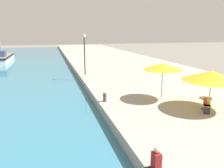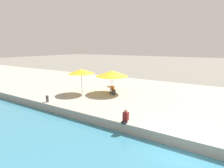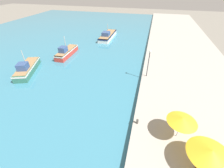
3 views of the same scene
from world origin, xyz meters
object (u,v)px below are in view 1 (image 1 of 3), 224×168
object	(u,v)px
fishing_boat_far	(2,58)
lamppost	(84,47)
cafe_chair_left	(207,108)
cafe_table	(205,101)
mooring_bollard	(105,97)
cafe_umbrella_pink	(212,76)
person_at_quay	(155,161)
cafe_umbrella_white	(163,66)
cafe_chair_right	(207,108)

from	to	relation	value
fishing_boat_far	lamppost	bearing A→B (deg)	-58.15
fishing_boat_far	cafe_chair_left	world-z (taller)	fishing_boat_far
lamppost	cafe_table	bearing A→B (deg)	-68.30
mooring_bollard	fishing_boat_far	bearing A→B (deg)	112.03
cafe_umbrella_pink	lamppost	world-z (taller)	lamppost
person_at_quay	fishing_boat_far	bearing A→B (deg)	107.27
person_at_quay	lamppost	bearing A→B (deg)	88.44
person_at_quay	cafe_chair_left	bearing A→B (deg)	37.58
cafe_umbrella_pink	cafe_umbrella_white	bearing A→B (deg)	124.16
cafe_chair_left	lamppost	distance (m)	15.51
cafe_umbrella_white	cafe_chair_right	size ratio (longest dim) A/B	3.08
cafe_umbrella_white	person_at_quay	distance (m)	8.96
cafe_chair_right	lamppost	xyz separation A→B (m)	(-5.10, 14.38, 2.77)
cafe_umbrella_white	cafe_table	distance (m)	3.65
cafe_umbrella_pink	cafe_chair_left	distance (m)	2.01
fishing_boat_far	cafe_chair_right	size ratio (longest dim) A/B	11.46
cafe_umbrella_pink	cafe_umbrella_white	size ratio (longest dim) A/B	1.26
cafe_umbrella_white	lamppost	size ratio (longest dim) A/B	0.62
cafe_umbrella_white	cafe_chair_left	size ratio (longest dim) A/B	3.08
person_at_quay	mooring_bollard	size ratio (longest dim) A/B	1.43
mooring_bollard	cafe_umbrella_pink	bearing A→B (deg)	-29.66
mooring_bollard	lamppost	xyz separation A→B (m)	(0.27, 10.47, 2.74)
cafe_table	cafe_chair_left	distance (m)	0.75
fishing_boat_far	mooring_bollard	distance (m)	32.24
cafe_umbrella_white	cafe_chair_left	world-z (taller)	cafe_umbrella_white
cafe_chair_right	person_at_quay	bearing A→B (deg)	68.87
cafe_table	person_at_quay	world-z (taller)	person_at_quay
cafe_umbrella_pink	cafe_umbrella_white	world-z (taller)	cafe_umbrella_white
cafe_chair_right	person_at_quay	world-z (taller)	person_at_quay
cafe_umbrella_white	fishing_boat_far	bearing A→B (deg)	117.90
cafe_umbrella_pink	mooring_bollard	xyz separation A→B (m)	(-5.93, 3.38, -1.83)
cafe_table	cafe_chair_right	bearing A→B (deg)	-121.24
cafe_chair_left	person_at_quay	world-z (taller)	person_at_quay
cafe_chair_left	cafe_table	bearing A→B (deg)	-90.00
cafe_umbrella_pink	mooring_bollard	size ratio (longest dim) A/B	5.42
cafe_chair_right	mooring_bollard	world-z (taller)	cafe_chair_right
fishing_boat_far	cafe_chair_left	size ratio (longest dim) A/B	11.46
cafe_umbrella_pink	person_at_quay	xyz separation A→B (m)	(-6.17, -4.85, -1.77)
cafe_chair_left	mooring_bollard	world-z (taller)	cafe_chair_left
fishing_boat_far	cafe_umbrella_white	distance (m)	34.63
fishing_boat_far	cafe_chair_right	bearing A→B (deg)	-63.30
cafe_table	mooring_bollard	world-z (taller)	cafe_table
cafe_table	cafe_chair_left	world-z (taller)	cafe_chair_left
cafe_chair_left	cafe_chair_right	world-z (taller)	same
cafe_umbrella_pink	cafe_table	size ratio (longest dim) A/B	4.43
cafe_chair_right	fishing_boat_far	bearing A→B (deg)	-31.45
cafe_umbrella_white	cafe_chair_right	bearing A→B (deg)	-68.47
cafe_chair_left	mooring_bollard	bearing A→B (deg)	-5.39
fishing_boat_far	person_at_quay	distance (m)	39.91
person_at_quay	lamppost	size ratio (longest dim) A/B	0.21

